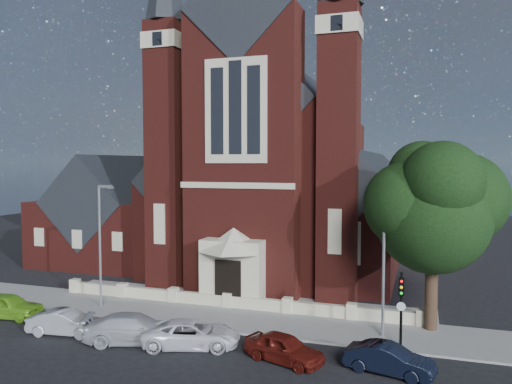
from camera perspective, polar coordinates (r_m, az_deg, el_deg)
ground at (r=41.32m, az=1.20°, el=-9.97°), size 120.00×120.00×0.00m
pavement_strip at (r=31.79m, az=-4.55°, el=-14.09°), size 60.00×5.00×0.12m
forecourt_paving at (r=35.35m, az=-1.97°, el=-12.27°), size 26.00×3.00×0.14m
forecourt_wall at (r=33.56m, az=-3.19°, el=-13.13°), size 24.00×0.40×0.90m
church at (r=47.87m, az=4.01°, el=1.75°), size 20.01×34.90×29.20m
parish_hall at (r=50.21m, az=-15.49°, el=-3.07°), size 12.00×12.20×10.24m
street_tree at (r=29.26m, az=19.77°, el=-1.87°), size 6.40×6.60×10.70m
street_lamp_left at (r=34.14m, az=-17.30°, el=-5.09°), size 1.16×0.22×8.09m
street_lamp_right at (r=27.92m, az=14.58°, el=-6.91°), size 1.16×0.22×8.09m
traffic_signal at (r=26.78m, az=16.27°, el=-11.80°), size 0.28×0.42×4.00m
car_lime_van at (r=34.92m, az=-26.60°, el=-11.54°), size 4.65×2.40×1.51m
car_silver_a at (r=30.42m, az=-20.92°, el=-13.77°), size 4.30×2.04×1.36m
car_silver_b at (r=28.05m, az=-13.73°, el=-14.93°), size 5.68×3.79×1.53m
car_white_suv at (r=26.94m, az=-7.37°, el=-15.79°), size 5.48×3.71×1.40m
car_dark_red at (r=24.98m, az=3.22°, el=-17.37°), size 4.33×2.89×1.37m
car_navy at (r=24.47m, az=14.98°, el=-18.00°), size 4.21×2.23×1.32m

